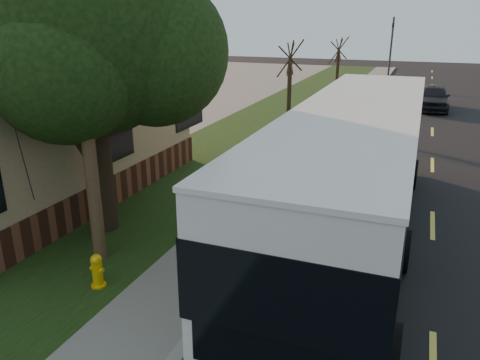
% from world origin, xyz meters
% --- Properties ---
extents(ground, '(120.00, 120.00, 0.00)m').
position_xyz_m(ground, '(0.00, 0.00, 0.00)').
color(ground, black).
rests_on(ground, ground).
extents(road, '(8.00, 80.00, 0.01)m').
position_xyz_m(road, '(4.00, 10.00, 0.01)').
color(road, black).
rests_on(road, ground).
extents(curb, '(0.25, 80.00, 0.12)m').
position_xyz_m(curb, '(0.00, 10.00, 0.06)').
color(curb, gray).
rests_on(curb, ground).
extents(sidewalk, '(2.00, 80.00, 0.08)m').
position_xyz_m(sidewalk, '(-1.00, 10.00, 0.04)').
color(sidewalk, slate).
rests_on(sidewalk, ground).
extents(grass_verge, '(5.00, 80.00, 0.07)m').
position_xyz_m(grass_verge, '(-4.50, 10.00, 0.04)').
color(grass_verge, black).
rests_on(grass_verge, ground).
extents(building_lot, '(15.00, 80.00, 0.04)m').
position_xyz_m(building_lot, '(-14.50, 10.00, 0.02)').
color(building_lot, slate).
rests_on(building_lot, ground).
extents(fire_hydrant, '(0.32, 0.32, 0.74)m').
position_xyz_m(fire_hydrant, '(-2.60, 0.00, 0.43)').
color(fire_hydrant, '#EDB30C').
rests_on(fire_hydrant, grass_verge).
extents(utility_pole, '(2.86, 3.21, 9.07)m').
position_xyz_m(utility_pole, '(-3.31, 0.99, 4.63)').
color(utility_pole, '#473321').
rests_on(utility_pole, ground).
extents(leafy_tree, '(6.30, 6.00, 7.80)m').
position_xyz_m(leafy_tree, '(-4.17, 2.65, 5.17)').
color(leafy_tree, black).
rests_on(leafy_tree, grass_verge).
extents(bare_tree_near, '(1.38, 1.21, 4.31)m').
position_xyz_m(bare_tree_near, '(-3.50, 18.00, 2.15)').
color(bare_tree_near, black).
rests_on(bare_tree_near, grass_verge).
extents(bare_tree_far, '(1.38, 1.21, 4.03)m').
position_xyz_m(bare_tree_far, '(-3.00, 30.00, 2.00)').
color(bare_tree_far, black).
rests_on(bare_tree_far, grass_verge).
extents(traffic_signal, '(0.18, 0.22, 5.50)m').
position_xyz_m(traffic_signal, '(0.50, 34.00, 3.16)').
color(traffic_signal, '#2D2D30').
rests_on(traffic_signal, ground).
extents(transit_bus, '(2.98, 12.92, 3.49)m').
position_xyz_m(transit_bus, '(1.96, 4.19, 1.86)').
color(transit_bus, silver).
rests_on(transit_bus, ground).
extents(dumpster, '(1.97, 1.77, 1.44)m').
position_xyz_m(dumpster, '(-8.75, 8.88, 0.77)').
color(dumpster, '#13301C').
rests_on(dumpster, building_lot).
extents(distant_car, '(1.82, 4.52, 1.54)m').
position_xyz_m(distant_car, '(3.97, 24.47, 0.77)').
color(distant_car, black).
rests_on(distant_car, ground).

